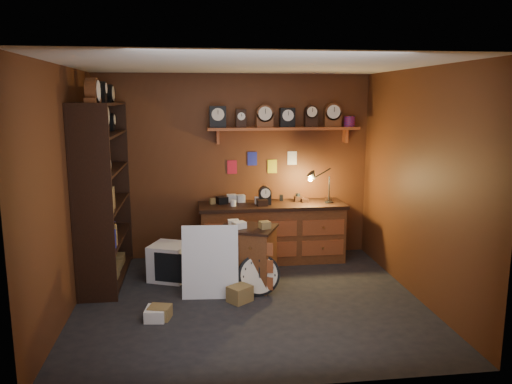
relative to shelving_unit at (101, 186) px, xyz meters
The scene contains 11 objects.
floor 2.40m from the shelving_unit, 28.68° to the right, with size 4.00×4.00×0.00m, color black.
room_shell 2.09m from the shelving_unit, 25.39° to the right, with size 4.02×3.62×2.71m.
shelving_unit is the anchor object (origin of this frame).
workbench 2.48m from the shelving_unit, 12.12° to the left, with size 2.12×0.66×1.36m.
low_cabinet 2.07m from the shelving_unit, 15.04° to the right, with size 0.85×0.79×0.86m.
big_round_clock 2.31m from the shelving_unit, 22.08° to the right, with size 0.51×0.17×0.51m.
white_panel 2.00m from the shelving_unit, 29.75° to the right, with size 0.67×0.03×0.89m, color silver.
mini_fridge 1.32m from the shelving_unit, ahead, with size 0.59×0.62×0.47m.
floor_box_a 1.93m from the shelving_unit, 59.43° to the right, with size 0.23×0.19×0.14m, color olive.
floor_box_b 1.93m from the shelving_unit, 61.03° to the right, with size 0.21×0.26×0.13m, color white.
floor_box_c 2.26m from the shelving_unit, 29.99° to the right, with size 0.25×0.21×0.19m, color olive.
Camera 1 is at (-0.64, -5.49, 2.35)m, focal length 35.00 mm.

